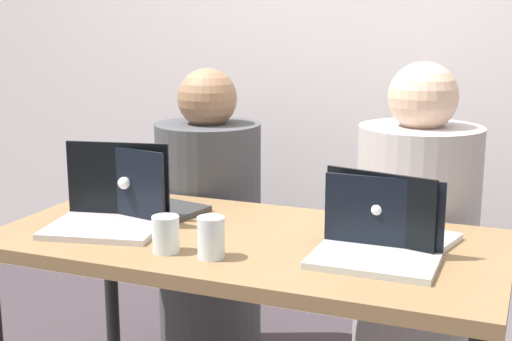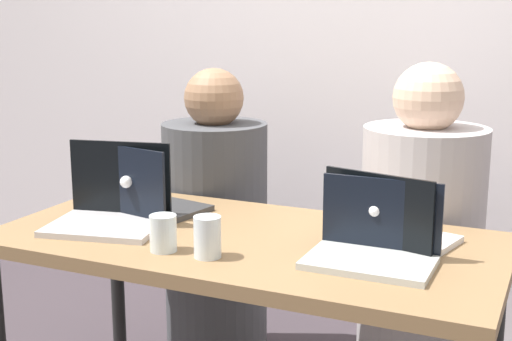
% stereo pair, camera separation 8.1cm
% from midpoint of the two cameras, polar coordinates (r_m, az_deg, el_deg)
% --- Properties ---
extents(back_wall, '(4.50, 0.10, 2.39)m').
position_cam_midpoint_polar(back_wall, '(3.06, 9.28, 9.56)').
color(back_wall, silver).
rests_on(back_wall, ground).
extents(desk, '(1.45, 0.71, 0.71)m').
position_cam_midpoint_polar(desk, '(2.08, 0.32, -7.13)').
color(desk, olive).
rests_on(desk, ground).
extents(person_on_left, '(0.49, 0.49, 1.14)m').
position_cam_midpoint_polar(person_on_left, '(2.76, -2.41, -5.05)').
color(person_on_left, '#45464A').
rests_on(person_on_left, ground).
extents(person_on_right, '(0.42, 0.42, 1.19)m').
position_cam_midpoint_polar(person_on_right, '(2.52, 13.90, -6.69)').
color(person_on_right, '#B6ADAF').
rests_on(person_on_right, ground).
extents(laptop_back_left, '(0.33, 0.29, 0.23)m').
position_cam_midpoint_polar(laptop_back_left, '(2.29, -7.65, -2.29)').
color(laptop_back_left, '#343435').
rests_on(laptop_back_left, desk).
extents(laptop_front_left, '(0.37, 0.32, 0.24)m').
position_cam_midpoint_polar(laptop_front_left, '(2.19, -10.49, -2.99)').
color(laptop_front_left, '#B5B1B3').
rests_on(laptop_front_left, desk).
extents(laptop_back_right, '(0.36, 0.29, 0.21)m').
position_cam_midpoint_polar(laptop_back_right, '(2.02, 11.72, -4.53)').
color(laptop_back_right, silver).
rests_on(laptop_back_right, desk).
extents(laptop_front_right, '(0.32, 0.24, 0.21)m').
position_cam_midpoint_polar(laptop_front_right, '(1.87, 10.61, -5.87)').
color(laptop_front_right, '#B4B8B3').
rests_on(laptop_front_right, desk).
extents(water_glass_center, '(0.07, 0.07, 0.11)m').
position_cam_midpoint_polar(water_glass_center, '(1.87, -2.66, -5.55)').
color(water_glass_center, silver).
rests_on(water_glass_center, desk).
extents(water_glass_left, '(0.07, 0.07, 0.10)m').
position_cam_midpoint_polar(water_glass_left, '(1.93, -6.24, -5.20)').
color(water_glass_left, silver).
rests_on(water_glass_left, desk).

